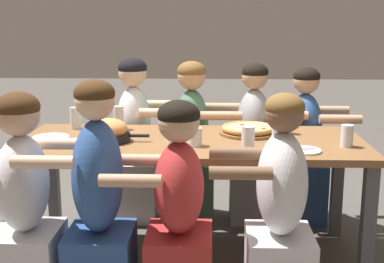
% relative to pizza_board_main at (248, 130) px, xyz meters
% --- Properties ---
extents(ground_plane, '(18.00, 18.00, 0.00)m').
position_rel_pizza_board_main_xyz_m(ground_plane, '(-0.34, -0.16, -0.77)').
color(ground_plane, '#514C47').
rests_on(ground_plane, ground).
extents(dining_table, '(2.03, 0.84, 0.74)m').
position_rel_pizza_board_main_xyz_m(dining_table, '(-0.34, -0.16, -0.11)').
color(dining_table, brown).
rests_on(dining_table, ground).
extents(pizza_board_main, '(0.36, 0.36, 0.05)m').
position_rel_pizza_board_main_xyz_m(pizza_board_main, '(0.00, 0.00, 0.00)').
color(pizza_board_main, brown).
rests_on(pizza_board_main, dining_table).
extents(skillet_bowl, '(0.36, 0.25, 0.14)m').
position_rel_pizza_board_main_xyz_m(skillet_bowl, '(-0.82, -0.22, 0.03)').
color(skillet_bowl, black).
rests_on(skillet_bowl, dining_table).
extents(empty_plate_a, '(0.22, 0.22, 0.02)m').
position_rel_pizza_board_main_xyz_m(empty_plate_a, '(-1.19, -0.16, -0.02)').
color(empty_plate_a, white).
rests_on(empty_plate_a, dining_table).
extents(empty_plate_b, '(0.19, 0.19, 0.02)m').
position_rel_pizza_board_main_xyz_m(empty_plate_b, '(0.27, -0.41, -0.02)').
color(empty_plate_b, white).
rests_on(empty_plate_b, dining_table).
extents(drinking_glass_a, '(0.06, 0.06, 0.14)m').
position_rel_pizza_board_main_xyz_m(drinking_glass_a, '(0.12, -0.47, 0.03)').
color(drinking_glass_a, silver).
rests_on(drinking_glass_a, dining_table).
extents(drinking_glass_b, '(0.07, 0.07, 0.12)m').
position_rel_pizza_board_main_xyz_m(drinking_glass_b, '(0.53, -0.30, 0.03)').
color(drinking_glass_b, silver).
rests_on(drinking_glass_b, dining_table).
extents(drinking_glass_c, '(0.07, 0.07, 0.13)m').
position_rel_pizza_board_main_xyz_m(drinking_glass_c, '(0.24, 0.02, 0.03)').
color(drinking_glass_c, silver).
rests_on(drinking_glass_c, dining_table).
extents(drinking_glass_d, '(0.07, 0.07, 0.14)m').
position_rel_pizza_board_main_xyz_m(drinking_glass_d, '(-1.10, 0.12, 0.04)').
color(drinking_glass_d, silver).
rests_on(drinking_glass_d, dining_table).
extents(drinking_glass_e, '(0.07, 0.07, 0.13)m').
position_rel_pizza_board_main_xyz_m(drinking_glass_e, '(-0.03, -0.40, 0.03)').
color(drinking_glass_e, silver).
rests_on(drinking_glass_e, dining_table).
extents(drinking_glass_f, '(0.07, 0.07, 0.15)m').
position_rel_pizza_board_main_xyz_m(drinking_glass_f, '(-0.82, 0.11, 0.04)').
color(drinking_glass_f, silver).
rests_on(drinking_glass_f, dining_table).
extents(drinking_glass_g, '(0.08, 0.08, 0.10)m').
position_rel_pizza_board_main_xyz_m(drinking_glass_g, '(-0.32, -0.31, 0.02)').
color(drinking_glass_g, silver).
rests_on(drinking_glass_g, dining_table).
extents(drinking_glass_h, '(0.07, 0.07, 0.12)m').
position_rel_pizza_board_main_xyz_m(drinking_glass_h, '(-0.44, -0.39, 0.02)').
color(drinking_glass_h, silver).
rests_on(drinking_glass_h, dining_table).
extents(drinking_glass_i, '(0.07, 0.07, 0.10)m').
position_rel_pizza_board_main_xyz_m(drinking_glass_i, '(-0.95, 0.16, 0.02)').
color(drinking_glass_i, silver).
rests_on(drinking_glass_i, dining_table).
extents(diner_near_midright, '(0.51, 0.40, 1.12)m').
position_rel_pizza_board_main_xyz_m(diner_near_midright, '(0.10, -0.80, -0.26)').
color(diner_near_midright, silver).
rests_on(diner_near_midright, ground).
extents(diner_far_midleft, '(0.51, 0.40, 1.17)m').
position_rel_pizza_board_main_xyz_m(diner_far_midleft, '(-0.78, 0.48, -0.23)').
color(diner_far_midleft, silver).
rests_on(diner_far_midleft, ground).
extents(diner_near_midleft, '(0.51, 0.40, 1.18)m').
position_rel_pizza_board_main_xyz_m(diner_near_midleft, '(-0.77, -0.80, -0.23)').
color(diner_near_midleft, '#2D5193').
rests_on(diner_near_midleft, ground).
extents(diner_near_left, '(0.51, 0.40, 1.12)m').
position_rel_pizza_board_main_xyz_m(diner_near_left, '(-1.14, -0.80, -0.25)').
color(diner_near_left, silver).
rests_on(diner_near_left, ground).
extents(diner_near_center, '(0.51, 0.40, 1.08)m').
position_rel_pizza_board_main_xyz_m(diner_near_center, '(-0.38, -0.80, -0.27)').
color(diner_near_center, '#B22D2D').
rests_on(diner_near_center, ground).
extents(diner_far_midright, '(0.51, 0.40, 1.14)m').
position_rel_pizza_board_main_xyz_m(diner_far_midright, '(0.08, 0.48, -0.25)').
color(diner_far_midright, '#99999E').
rests_on(diner_far_midright, ground).
extents(diner_far_right, '(0.51, 0.40, 1.11)m').
position_rel_pizza_board_main_xyz_m(diner_far_right, '(0.43, 0.48, -0.27)').
color(diner_far_right, '#2D5193').
rests_on(diner_far_right, ground).
extents(diner_far_center, '(0.51, 0.40, 1.15)m').
position_rel_pizza_board_main_xyz_m(diner_far_center, '(-0.36, 0.48, -0.24)').
color(diner_far_center, '#477556').
rests_on(diner_far_center, ground).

